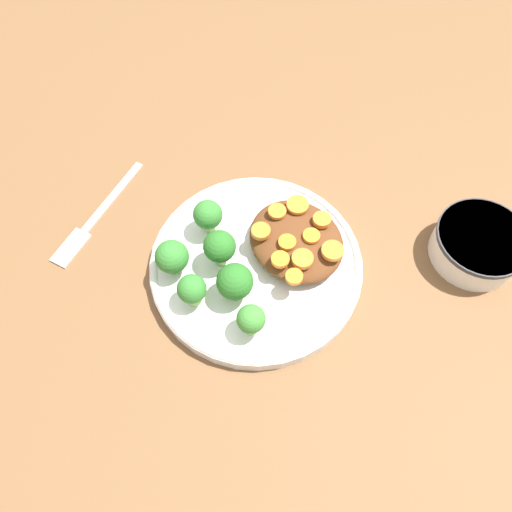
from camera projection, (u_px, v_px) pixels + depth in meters
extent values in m
plane|color=brown|center=(256.00, 269.00, 0.62)|extent=(4.00, 4.00, 0.00)
cylinder|color=silver|center=(256.00, 266.00, 0.61)|extent=(0.26, 0.26, 0.02)
torus|color=silver|center=(256.00, 262.00, 0.60)|extent=(0.26, 0.26, 0.01)
cylinder|color=white|center=(478.00, 245.00, 0.61)|extent=(0.11, 0.11, 0.04)
cylinder|color=#333338|center=(484.00, 237.00, 0.59)|extent=(0.11, 0.11, 0.01)
cylinder|color=white|center=(481.00, 240.00, 0.60)|extent=(0.09, 0.09, 0.01)
ellipsoid|color=#5B3319|center=(296.00, 240.00, 0.60)|extent=(0.12, 0.11, 0.03)
cylinder|color=#759E51|center=(236.00, 290.00, 0.57)|extent=(0.02, 0.02, 0.02)
sphere|color=#286B23|center=(235.00, 282.00, 0.55)|extent=(0.04, 0.04, 0.04)
cylinder|color=#7FA85B|center=(221.00, 256.00, 0.59)|extent=(0.01, 0.01, 0.03)
sphere|color=#286B23|center=(220.00, 246.00, 0.57)|extent=(0.04, 0.04, 0.04)
cylinder|color=#7FA85B|center=(194.00, 297.00, 0.57)|extent=(0.02, 0.02, 0.02)
sphere|color=#337A2D|center=(192.00, 289.00, 0.55)|extent=(0.03, 0.03, 0.03)
cylinder|color=#7FA85B|center=(251.00, 326.00, 0.55)|extent=(0.02, 0.02, 0.02)
sphere|color=#3D8433|center=(251.00, 319.00, 0.53)|extent=(0.03, 0.03, 0.03)
cylinder|color=#7FA85B|center=(175.00, 266.00, 0.59)|extent=(0.01, 0.01, 0.02)
sphere|color=#337A2D|center=(172.00, 257.00, 0.57)|extent=(0.04, 0.04, 0.04)
cylinder|color=#7FA85B|center=(209.00, 224.00, 0.61)|extent=(0.01, 0.01, 0.02)
sphere|color=#337A2D|center=(208.00, 215.00, 0.59)|extent=(0.04, 0.04, 0.04)
cylinder|color=orange|center=(332.00, 251.00, 0.57)|extent=(0.03, 0.03, 0.01)
cylinder|color=orange|center=(287.00, 242.00, 0.58)|extent=(0.02, 0.02, 0.00)
cylinder|color=orange|center=(298.00, 205.00, 0.60)|extent=(0.03, 0.03, 0.00)
cylinder|color=orange|center=(277.00, 211.00, 0.60)|extent=(0.02, 0.02, 0.00)
cylinder|color=orange|center=(322.00, 220.00, 0.59)|extent=(0.02, 0.02, 0.01)
cylinder|color=orange|center=(261.00, 231.00, 0.58)|extent=(0.02, 0.02, 0.01)
cylinder|color=orange|center=(311.00, 236.00, 0.58)|extent=(0.02, 0.02, 0.00)
cylinder|color=orange|center=(302.00, 259.00, 0.56)|extent=(0.02, 0.02, 0.01)
cylinder|color=orange|center=(294.00, 277.00, 0.55)|extent=(0.02, 0.02, 0.01)
cylinder|color=orange|center=(280.00, 259.00, 0.56)|extent=(0.02, 0.02, 0.01)
cube|color=silver|center=(113.00, 196.00, 0.67)|extent=(0.07, 0.12, 0.01)
cube|color=silver|center=(70.00, 247.00, 0.63)|extent=(0.05, 0.06, 0.01)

